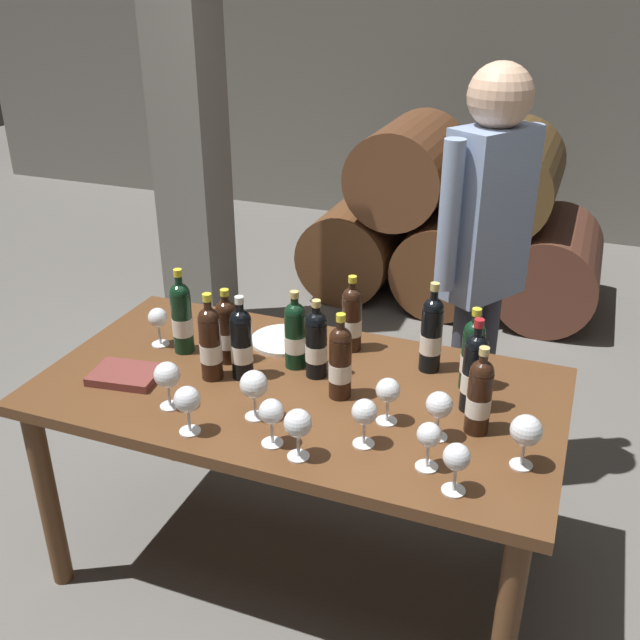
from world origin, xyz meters
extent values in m
plane|color=#66635E|center=(0.00, 0.00, 0.00)|extent=(14.00, 14.00, 0.00)
cube|color=slate|center=(0.00, 4.20, 1.40)|extent=(10.00, 0.24, 2.80)
cylinder|color=brown|center=(-0.63, 2.60, 0.30)|extent=(0.60, 0.90, 0.60)
cylinder|color=brown|center=(0.00, 2.60, 0.30)|extent=(0.60, 0.90, 0.60)
cylinder|color=brown|center=(0.63, 2.60, 0.30)|extent=(0.60, 0.90, 0.60)
cylinder|color=brown|center=(-0.32, 2.60, 0.85)|extent=(0.60, 0.90, 0.60)
cylinder|color=brown|center=(0.32, 2.60, 0.85)|extent=(0.60, 0.90, 0.60)
cube|color=slate|center=(-1.30, 1.60, 1.30)|extent=(0.32, 0.32, 2.60)
cube|color=brown|center=(0.00, 0.00, 0.74)|extent=(1.70, 0.90, 0.04)
cylinder|color=brown|center=(-0.77, -0.39, 0.36)|extent=(0.07, 0.07, 0.72)
cylinder|color=brown|center=(0.77, -0.39, 0.36)|extent=(0.07, 0.07, 0.72)
cylinder|color=brown|center=(-0.77, 0.39, 0.36)|extent=(0.07, 0.07, 0.72)
cylinder|color=brown|center=(0.77, 0.39, 0.36)|extent=(0.07, 0.07, 0.72)
cylinder|color=black|center=(0.59, -0.05, 0.86)|extent=(0.07, 0.07, 0.20)
sphere|color=black|center=(0.59, -0.05, 0.96)|extent=(0.07, 0.07, 0.07)
cylinder|color=black|center=(0.59, -0.05, 0.99)|extent=(0.03, 0.03, 0.06)
cylinder|color=tan|center=(0.59, -0.05, 1.03)|extent=(0.03, 0.03, 0.02)
cylinder|color=silver|center=(0.59, -0.05, 0.85)|extent=(0.07, 0.07, 0.06)
cylinder|color=black|center=(-0.47, 0.08, 0.87)|extent=(0.07, 0.07, 0.22)
sphere|color=black|center=(-0.47, 0.08, 0.99)|extent=(0.07, 0.07, 0.07)
cylinder|color=black|center=(-0.47, 0.08, 1.01)|extent=(0.03, 0.03, 0.07)
cylinder|color=gold|center=(-0.47, 0.08, 1.06)|extent=(0.03, 0.03, 0.03)
cylinder|color=silver|center=(-0.47, 0.08, 0.86)|extent=(0.07, 0.07, 0.07)
cylinder|color=black|center=(0.53, 0.19, 0.86)|extent=(0.07, 0.07, 0.20)
sphere|color=black|center=(0.53, 0.19, 0.96)|extent=(0.07, 0.07, 0.07)
cylinder|color=black|center=(0.53, 0.19, 0.99)|extent=(0.03, 0.03, 0.06)
cylinder|color=gold|center=(0.53, 0.19, 1.03)|extent=(0.03, 0.03, 0.02)
cylinder|color=silver|center=(0.53, 0.19, 0.85)|extent=(0.07, 0.07, 0.06)
cylinder|color=black|center=(0.08, 0.31, 0.86)|extent=(0.07, 0.07, 0.20)
sphere|color=black|center=(0.08, 0.31, 0.96)|extent=(0.07, 0.07, 0.07)
cylinder|color=black|center=(0.08, 0.31, 0.99)|extent=(0.03, 0.03, 0.06)
cylinder|color=gold|center=(0.08, 0.31, 1.03)|extent=(0.03, 0.03, 0.02)
cylinder|color=silver|center=(0.08, 0.31, 0.85)|extent=(0.07, 0.07, 0.06)
cylinder|color=black|center=(-0.06, 0.12, 0.86)|extent=(0.07, 0.07, 0.20)
sphere|color=black|center=(-0.06, 0.12, 0.96)|extent=(0.07, 0.07, 0.07)
cylinder|color=black|center=(-0.06, 0.12, 0.99)|extent=(0.03, 0.03, 0.06)
cylinder|color=tan|center=(-0.06, 0.12, 1.03)|extent=(0.03, 0.03, 0.02)
cylinder|color=silver|center=(-0.06, 0.12, 0.85)|extent=(0.07, 0.07, 0.06)
cylinder|color=black|center=(-0.29, 0.07, 0.85)|extent=(0.07, 0.07, 0.19)
sphere|color=black|center=(-0.29, 0.07, 0.96)|extent=(0.07, 0.07, 0.07)
cylinder|color=black|center=(-0.29, 0.07, 0.98)|extent=(0.03, 0.03, 0.06)
cylinder|color=gold|center=(-0.29, 0.07, 1.02)|extent=(0.03, 0.03, 0.02)
cylinder|color=silver|center=(-0.29, 0.07, 0.85)|extent=(0.07, 0.07, 0.06)
cylinder|color=black|center=(-0.20, -0.01, 0.86)|extent=(0.07, 0.07, 0.21)
sphere|color=black|center=(-0.20, -0.01, 0.97)|extent=(0.07, 0.07, 0.07)
cylinder|color=black|center=(-0.20, -0.01, 1.00)|extent=(0.03, 0.03, 0.06)
cylinder|color=silver|center=(-0.20, -0.01, 1.04)|extent=(0.03, 0.03, 0.02)
cylinder|color=silver|center=(-0.20, -0.01, 0.85)|extent=(0.07, 0.07, 0.06)
cylinder|color=black|center=(0.15, -0.01, 0.86)|extent=(0.07, 0.07, 0.20)
sphere|color=black|center=(0.15, -0.01, 0.97)|extent=(0.07, 0.07, 0.07)
cylinder|color=black|center=(0.15, -0.01, 1.00)|extent=(0.03, 0.03, 0.06)
cylinder|color=gold|center=(0.15, -0.01, 1.04)|extent=(0.03, 0.03, 0.02)
cylinder|color=silver|center=(0.15, -0.01, 0.85)|extent=(0.07, 0.07, 0.06)
cylinder|color=black|center=(0.03, 0.09, 0.86)|extent=(0.07, 0.07, 0.19)
sphere|color=black|center=(0.03, 0.09, 0.96)|extent=(0.07, 0.07, 0.07)
cylinder|color=black|center=(0.03, 0.09, 0.98)|extent=(0.03, 0.03, 0.06)
cylinder|color=tan|center=(0.03, 0.09, 1.03)|extent=(0.03, 0.03, 0.02)
cylinder|color=silver|center=(0.03, 0.09, 0.85)|extent=(0.07, 0.07, 0.06)
cylinder|color=black|center=(0.55, 0.07, 0.87)|extent=(0.07, 0.07, 0.22)
sphere|color=black|center=(0.55, 0.07, 0.98)|extent=(0.07, 0.07, 0.07)
cylinder|color=black|center=(0.55, 0.07, 1.01)|extent=(0.03, 0.03, 0.07)
cylinder|color=#B21E23|center=(0.55, 0.07, 1.06)|extent=(0.03, 0.03, 0.02)
cylinder|color=silver|center=(0.55, 0.07, 0.86)|extent=(0.07, 0.07, 0.07)
cylinder|color=black|center=(0.37, 0.26, 0.87)|extent=(0.07, 0.07, 0.22)
sphere|color=black|center=(0.37, 0.26, 0.99)|extent=(0.07, 0.07, 0.07)
cylinder|color=black|center=(0.37, 0.26, 1.02)|extent=(0.03, 0.03, 0.07)
cylinder|color=tan|center=(0.37, 0.26, 1.07)|extent=(0.03, 0.03, 0.03)
cylinder|color=silver|center=(0.37, 0.26, 0.86)|extent=(0.07, 0.07, 0.07)
cylinder|color=black|center=(-0.29, -0.05, 0.87)|extent=(0.07, 0.07, 0.21)
sphere|color=black|center=(-0.29, -0.05, 0.98)|extent=(0.07, 0.07, 0.07)
cylinder|color=black|center=(-0.29, -0.05, 1.01)|extent=(0.03, 0.03, 0.07)
cylinder|color=gold|center=(-0.29, -0.05, 1.05)|extent=(0.03, 0.03, 0.02)
cylinder|color=silver|center=(-0.29, -0.05, 0.86)|extent=(0.07, 0.07, 0.06)
cylinder|color=white|center=(-0.58, 0.09, 0.76)|extent=(0.06, 0.06, 0.00)
cylinder|color=white|center=(-0.58, 0.09, 0.80)|extent=(0.01, 0.01, 0.07)
sphere|color=white|center=(-0.58, 0.09, 0.87)|extent=(0.07, 0.07, 0.07)
cylinder|color=white|center=(0.05, -0.32, 0.76)|extent=(0.06, 0.06, 0.00)
cylinder|color=white|center=(0.05, -0.32, 0.80)|extent=(0.01, 0.01, 0.07)
sphere|color=white|center=(0.05, -0.32, 0.87)|extent=(0.07, 0.07, 0.07)
cylinder|color=white|center=(0.50, -0.27, 0.76)|extent=(0.06, 0.06, 0.00)
cylinder|color=white|center=(0.50, -0.27, 0.80)|extent=(0.01, 0.01, 0.07)
sphere|color=white|center=(0.50, -0.27, 0.87)|extent=(0.07, 0.07, 0.07)
cylinder|color=white|center=(-0.05, -0.22, 0.76)|extent=(0.06, 0.06, 0.00)
cylinder|color=white|center=(-0.05, -0.22, 0.80)|extent=(0.01, 0.01, 0.07)
sphere|color=white|center=(-0.05, -0.22, 0.88)|extent=(0.09, 0.09, 0.09)
cylinder|color=white|center=(0.15, -0.35, 0.76)|extent=(0.06, 0.06, 0.00)
cylinder|color=white|center=(0.15, -0.35, 0.80)|extent=(0.01, 0.01, 0.07)
sphere|color=white|center=(0.15, -0.35, 0.87)|extent=(0.08, 0.08, 0.08)
cylinder|color=white|center=(0.49, -0.12, 0.76)|extent=(0.06, 0.06, 0.00)
cylinder|color=white|center=(0.49, -0.12, 0.80)|extent=(0.01, 0.01, 0.07)
sphere|color=white|center=(0.49, -0.12, 0.87)|extent=(0.08, 0.08, 0.08)
cylinder|color=white|center=(-0.33, -0.26, 0.76)|extent=(0.06, 0.06, 0.00)
cylinder|color=white|center=(-0.33, -0.26, 0.80)|extent=(0.01, 0.01, 0.07)
sphere|color=white|center=(-0.33, -0.26, 0.87)|extent=(0.08, 0.08, 0.08)
cylinder|color=white|center=(0.59, -0.35, 0.76)|extent=(0.06, 0.06, 0.00)
cylinder|color=white|center=(0.59, -0.35, 0.80)|extent=(0.01, 0.01, 0.07)
sphere|color=white|center=(0.59, -0.35, 0.87)|extent=(0.07, 0.07, 0.07)
cylinder|color=white|center=(0.33, -0.10, 0.76)|extent=(0.06, 0.06, 0.00)
cylinder|color=white|center=(0.33, -0.10, 0.80)|extent=(0.01, 0.01, 0.07)
sphere|color=white|center=(0.33, -0.10, 0.87)|extent=(0.07, 0.07, 0.07)
cylinder|color=white|center=(0.30, -0.23, 0.76)|extent=(0.06, 0.06, 0.00)
cylinder|color=white|center=(0.30, -0.23, 0.80)|extent=(0.01, 0.01, 0.07)
sphere|color=white|center=(0.30, -0.23, 0.87)|extent=(0.07, 0.07, 0.07)
cylinder|color=white|center=(0.74, -0.17, 0.76)|extent=(0.06, 0.06, 0.00)
cylinder|color=white|center=(0.74, -0.17, 0.80)|extent=(0.01, 0.01, 0.07)
sphere|color=white|center=(0.74, -0.17, 0.88)|extent=(0.09, 0.09, 0.09)
cylinder|color=white|center=(-0.20, -0.36, 0.76)|extent=(0.06, 0.06, 0.00)
cylinder|color=white|center=(-0.20, -0.36, 0.80)|extent=(0.01, 0.01, 0.07)
sphere|color=white|center=(-0.20, -0.36, 0.87)|extent=(0.08, 0.08, 0.08)
cube|color=brown|center=(-0.56, -0.16, 0.77)|extent=(0.24, 0.19, 0.03)
cylinder|color=white|center=(-0.17, 0.27, 0.77)|extent=(0.24, 0.24, 0.01)
cylinder|color=#383842|center=(0.48, 0.80, 0.43)|extent=(0.11, 0.11, 0.85)
cylinder|color=#383842|center=(0.43, 0.70, 0.43)|extent=(0.11, 0.11, 0.85)
cube|color=#8499BC|center=(0.45, 0.75, 1.17)|extent=(0.32, 0.37, 0.64)
cylinder|color=#8499BC|center=(0.56, 0.93, 1.21)|extent=(0.08, 0.08, 0.54)
cylinder|color=#8499BC|center=(0.35, 0.57, 1.21)|extent=(0.08, 0.08, 0.54)
sphere|color=tan|center=(0.45, 0.75, 1.60)|extent=(0.23, 0.23, 0.23)
camera|label=1|loc=(0.80, -1.89, 2.00)|focal=40.84mm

